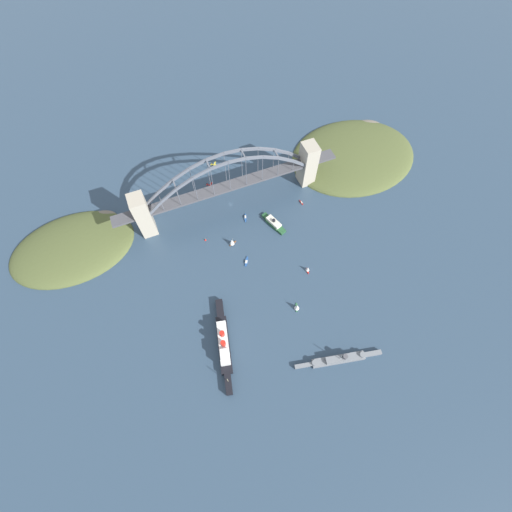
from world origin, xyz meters
TOP-DOWN VIEW (x-y plane):
  - ground_plane at (0.00, 0.00)m, footprint 1400.00×1400.00m
  - harbor_arch_bridge at (-0.00, -0.00)m, footprint 257.69×19.62m
  - headland_west_shore at (-173.24, -14.29)m, footprint 162.09×127.75m
  - headland_east_shore at (179.09, -9.42)m, footprint 133.92×92.84m
  - ocean_liner at (62.57, 154.27)m, footprint 26.35×89.28m
  - naval_cruiser at (-31.78, 207.18)m, footprint 81.71×21.68m
  - harbor_ferry_steamer at (-35.74, 45.35)m, footprint 17.53×34.50m
  - seaplane_taxiing_near_bridge at (14.18, -33.78)m, footprint 8.67×8.69m
  - seaplane_second_in_formation at (-1.16, -63.46)m, footprint 8.39×9.08m
  - small_boat_0 at (-45.52, 112.59)m, footprint 4.61×7.20m
  - small_boat_1 at (17.18, 52.50)m, footprint 8.92×6.58m
  - small_boat_2 at (-77.97, 29.68)m, footprint 1.89×7.50m
  - small_boat_3 at (10.60, 78.79)m, footprint 7.65×11.03m
  - small_boat_4 at (-16.86, 146.84)m, footprint 6.64×8.99m
  - small_boat_5 at (-9.00, 25.23)m, footprint 5.17×10.72m
  - channel_marker_buoy at (42.97, 36.34)m, footprint 2.20×2.20m

SIDE VIEW (x-z plane):
  - ground_plane at x=0.00m, z-range 0.00..0.00m
  - headland_west_shore at x=-173.24m, z-range -10.85..10.85m
  - headland_east_shore at x=179.09m, z-range -10.23..10.23m
  - small_boat_3 at x=10.60m, z-range -0.27..1.66m
  - small_boat_2 at x=-77.97m, z-range -0.29..1.76m
  - small_boat_5 at x=-9.00m, z-range -0.32..1.92m
  - channel_marker_buoy at x=42.97m, z-range -0.26..2.49m
  - seaplane_taxiing_near_bridge at x=14.18m, z-range -0.43..4.29m
  - seaplane_second_in_formation at x=-1.16m, z-range -0.41..4.37m
  - harbor_ferry_steamer at x=-35.74m, z-range -1.60..7.09m
  - naval_cruiser at x=-31.78m, z-range -5.56..11.42m
  - small_boat_0 at x=-45.52m, z-range -0.26..7.43m
  - small_boat_4 at x=-16.86m, z-range -0.40..9.78m
  - small_boat_1 at x=17.18m, z-range -0.36..10.60m
  - ocean_liner at x=62.57m, z-range -3.55..14.76m
  - harbor_arch_bridge at x=0.00m, z-range -7.67..68.81m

